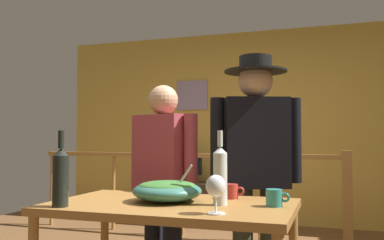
{
  "coord_description": "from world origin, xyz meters",
  "views": [
    {
      "loc": [
        0.86,
        -3.0,
        1.13
      ],
      "look_at": [
        0.06,
        -0.6,
        1.24
      ],
      "focal_mm": 39.63,
      "sensor_mm": 36.0,
      "label": 1
    }
  ],
  "objects_px": {
    "salad_bowl": "(167,190)",
    "person_standing_left": "(163,174)",
    "serving_table": "(171,220)",
    "wine_bottle_clear": "(220,174)",
    "wine_bottle_dark": "(61,176)",
    "framed_picture": "(192,95)",
    "flat_screen_tv": "(184,165)",
    "wine_glass": "(216,187)",
    "mug_red": "(232,191)",
    "tv_console": "(185,203)",
    "person_standing_right": "(256,159)",
    "stair_railing": "(230,179)",
    "mug_teal": "(275,198)"
  },
  "relations": [
    {
      "from": "salad_bowl",
      "to": "person_standing_left",
      "type": "height_order",
      "value": "person_standing_left"
    },
    {
      "from": "serving_table",
      "to": "person_standing_left",
      "type": "xyz_separation_m",
      "value": [
        -0.33,
        0.67,
        0.17
      ]
    },
    {
      "from": "wine_bottle_clear",
      "to": "wine_bottle_dark",
      "type": "bearing_deg",
      "value": -157.65
    },
    {
      "from": "salad_bowl",
      "to": "wine_bottle_clear",
      "type": "relative_size",
      "value": 0.98
    },
    {
      "from": "framed_picture",
      "to": "serving_table",
      "type": "bearing_deg",
      "value": -73.15
    },
    {
      "from": "flat_screen_tv",
      "to": "serving_table",
      "type": "relative_size",
      "value": 0.38
    },
    {
      "from": "salad_bowl",
      "to": "wine_glass",
      "type": "xyz_separation_m",
      "value": [
        0.34,
        -0.28,
        0.06
      ]
    },
    {
      "from": "framed_picture",
      "to": "wine_bottle_dark",
      "type": "xyz_separation_m",
      "value": [
        0.62,
        -3.89,
        -0.79
      ]
    },
    {
      "from": "flat_screen_tv",
      "to": "person_standing_left",
      "type": "relative_size",
      "value": 0.32
    },
    {
      "from": "mug_red",
      "to": "wine_glass",
      "type": "bearing_deg",
      "value": -85.14
    },
    {
      "from": "tv_console",
      "to": "flat_screen_tv",
      "type": "distance_m",
      "value": 0.5
    },
    {
      "from": "wine_bottle_dark",
      "to": "person_standing_right",
      "type": "bearing_deg",
      "value": 50.74
    },
    {
      "from": "wine_glass",
      "to": "wine_bottle_dark",
      "type": "height_order",
      "value": "wine_bottle_dark"
    },
    {
      "from": "stair_railing",
      "to": "wine_bottle_dark",
      "type": "relative_size",
      "value": 10.1
    },
    {
      "from": "mug_red",
      "to": "person_standing_left",
      "type": "xyz_separation_m",
      "value": [
        -0.59,
        0.43,
        0.04
      ]
    },
    {
      "from": "salad_bowl",
      "to": "mug_red",
      "type": "height_order",
      "value": "salad_bowl"
    },
    {
      "from": "serving_table",
      "to": "salad_bowl",
      "type": "xyz_separation_m",
      "value": [
        -0.04,
        0.03,
        0.15
      ]
    },
    {
      "from": "wine_bottle_clear",
      "to": "serving_table",
      "type": "bearing_deg",
      "value": -179.11
    },
    {
      "from": "flat_screen_tv",
      "to": "person_standing_right",
      "type": "distance_m",
      "value": 2.97
    },
    {
      "from": "framed_picture",
      "to": "mug_teal",
      "type": "xyz_separation_m",
      "value": [
        1.61,
        -3.55,
        -0.9
      ]
    },
    {
      "from": "mug_teal",
      "to": "mug_red",
      "type": "distance_m",
      "value": 0.33
    },
    {
      "from": "mug_teal",
      "to": "serving_table",
      "type": "bearing_deg",
      "value": -175.2
    },
    {
      "from": "wine_glass",
      "to": "person_standing_right",
      "type": "xyz_separation_m",
      "value": [
        0.02,
        0.92,
        0.08
      ]
    },
    {
      "from": "stair_railing",
      "to": "flat_screen_tv",
      "type": "distance_m",
      "value": 0.98
    },
    {
      "from": "person_standing_right",
      "to": "person_standing_left",
      "type": "bearing_deg",
      "value": -21.84
    },
    {
      "from": "flat_screen_tv",
      "to": "wine_glass",
      "type": "bearing_deg",
      "value": -68.31
    },
    {
      "from": "wine_bottle_clear",
      "to": "stair_railing",
      "type": "bearing_deg",
      "value": 102.33
    },
    {
      "from": "flat_screen_tv",
      "to": "salad_bowl",
      "type": "xyz_separation_m",
      "value": [
        1.06,
        -3.24,
        0.08
      ]
    },
    {
      "from": "wine_glass",
      "to": "person_standing_left",
      "type": "bearing_deg",
      "value": 124.49
    },
    {
      "from": "tv_console",
      "to": "person_standing_right",
      "type": "xyz_separation_m",
      "value": [
        1.42,
        -2.63,
        0.72
      ]
    },
    {
      "from": "tv_console",
      "to": "flat_screen_tv",
      "type": "relative_size",
      "value": 1.88
    },
    {
      "from": "serving_table",
      "to": "mug_red",
      "type": "bearing_deg",
      "value": 42.59
    },
    {
      "from": "framed_picture",
      "to": "stair_railing",
      "type": "height_order",
      "value": "framed_picture"
    },
    {
      "from": "salad_bowl",
      "to": "wine_bottle_clear",
      "type": "height_order",
      "value": "wine_bottle_clear"
    },
    {
      "from": "framed_picture",
      "to": "wine_glass",
      "type": "height_order",
      "value": "framed_picture"
    },
    {
      "from": "flat_screen_tv",
      "to": "mug_teal",
      "type": "bearing_deg",
      "value": -63.39
    },
    {
      "from": "wine_bottle_dark",
      "to": "person_standing_left",
      "type": "bearing_deg",
      "value": 81.7
    },
    {
      "from": "tv_console",
      "to": "salad_bowl",
      "type": "distance_m",
      "value": 3.49
    },
    {
      "from": "flat_screen_tv",
      "to": "mug_red",
      "type": "height_order",
      "value": "flat_screen_tv"
    },
    {
      "from": "wine_bottle_dark",
      "to": "framed_picture",
      "type": "bearing_deg",
      "value": 99.09
    },
    {
      "from": "wine_bottle_dark",
      "to": "person_standing_right",
      "type": "xyz_separation_m",
      "value": [
        0.79,
        0.97,
        0.05
      ]
    },
    {
      "from": "tv_console",
      "to": "mug_red",
      "type": "distance_m",
      "value": 3.39
    },
    {
      "from": "framed_picture",
      "to": "person_standing_right",
      "type": "relative_size",
      "value": 0.27
    },
    {
      "from": "stair_railing",
      "to": "person_standing_right",
      "type": "relative_size",
      "value": 2.25
    },
    {
      "from": "tv_console",
      "to": "wine_bottle_clear",
      "type": "relative_size",
      "value": 2.41
    },
    {
      "from": "person_standing_left",
      "to": "framed_picture",
      "type": "bearing_deg",
      "value": -53.5
    },
    {
      "from": "wine_bottle_clear",
      "to": "mug_teal",
      "type": "relative_size",
      "value": 3.22
    },
    {
      "from": "framed_picture",
      "to": "wine_bottle_dark",
      "type": "bearing_deg",
      "value": -80.91
    },
    {
      "from": "framed_picture",
      "to": "tv_console",
      "type": "bearing_deg",
      "value": -90.91
    },
    {
      "from": "flat_screen_tv",
      "to": "mug_red",
      "type": "distance_m",
      "value": 3.32
    }
  ]
}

